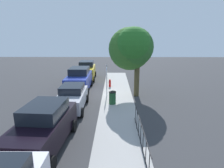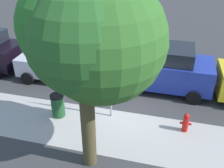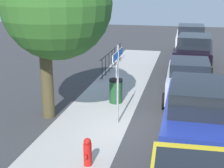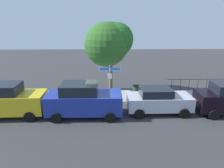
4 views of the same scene
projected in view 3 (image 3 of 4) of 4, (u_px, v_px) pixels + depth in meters
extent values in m
plane|color=#38383A|center=(127.00, 129.00, 11.03)|extent=(60.00, 60.00, 0.00)
cube|color=#A9A5A1|center=(103.00, 106.00, 13.17)|extent=(24.00, 2.60, 0.00)
cylinder|color=#9EA0A5|center=(118.00, 85.00, 11.12)|extent=(0.07, 0.07, 2.73)
cube|color=#144799|center=(118.00, 55.00, 10.82)|extent=(1.52, 0.02, 0.22)
cube|color=white|center=(118.00, 55.00, 10.82)|extent=(1.55, 0.02, 0.25)
cube|color=silver|center=(117.00, 71.00, 10.98)|extent=(0.32, 0.02, 0.42)
cylinder|color=#4C4328|center=(47.00, 75.00, 11.64)|extent=(0.44, 0.44, 3.13)
sphere|color=#306524|center=(57.00, 4.00, 10.53)|extent=(3.56, 3.56, 3.56)
cube|color=navy|center=(201.00, 124.00, 9.17)|extent=(4.67, 1.96, 1.19)
cube|color=black|center=(204.00, 95.00, 8.65)|extent=(2.24, 1.72, 0.63)
cylinder|color=black|center=(167.00, 119.00, 11.02)|extent=(0.64, 0.22, 0.64)
cylinder|color=black|center=(160.00, 168.00, 8.06)|extent=(0.64, 0.22, 0.64)
cube|color=#B8B9C6|center=(188.00, 81.00, 13.78)|extent=(4.14, 1.79, 0.88)
cube|color=black|center=(190.00, 67.00, 13.35)|extent=(2.00, 1.55, 0.50)
cylinder|color=black|center=(168.00, 81.00, 15.38)|extent=(0.64, 0.23, 0.64)
cylinder|color=black|center=(207.00, 83.00, 15.04)|extent=(0.64, 0.23, 0.64)
cylinder|color=black|center=(165.00, 101.00, 12.76)|extent=(0.64, 0.23, 0.64)
cylinder|color=black|center=(212.00, 104.00, 12.42)|extent=(0.64, 0.23, 0.64)
cube|color=black|center=(194.00, 56.00, 18.18)|extent=(4.81, 2.14, 1.12)
cube|color=black|center=(195.00, 41.00, 17.67)|extent=(2.35, 1.77, 0.61)
cylinder|color=black|center=(179.00, 59.00, 20.06)|extent=(0.65, 0.26, 0.64)
cylinder|color=black|center=(211.00, 61.00, 19.56)|extent=(0.65, 0.26, 0.64)
cylinder|color=black|center=(173.00, 72.00, 17.11)|extent=(0.65, 0.26, 0.64)
cylinder|color=black|center=(210.00, 74.00, 16.62)|extent=(0.65, 0.26, 0.64)
cube|color=white|center=(190.00, 42.00, 22.71)|extent=(4.61, 1.90, 1.12)
cube|color=black|center=(191.00, 30.00, 22.20)|extent=(2.22, 1.66, 0.61)
cylinder|color=black|center=(176.00, 46.00, 24.52)|extent=(0.64, 0.22, 0.64)
cylinder|color=black|center=(203.00, 47.00, 24.14)|extent=(0.64, 0.22, 0.64)
cylinder|color=black|center=(175.00, 54.00, 21.59)|extent=(0.64, 0.22, 0.64)
cylinder|color=black|center=(205.00, 55.00, 21.21)|extent=(0.64, 0.22, 0.64)
cylinder|color=black|center=(112.00, 51.00, 18.73)|extent=(5.34, 0.04, 0.04)
cylinder|color=black|center=(112.00, 67.00, 19.00)|extent=(5.34, 0.04, 0.04)
cylinder|color=black|center=(102.00, 69.00, 16.74)|extent=(0.03, 0.03, 1.05)
cylinder|color=black|center=(106.00, 66.00, 17.46)|extent=(0.03, 0.03, 1.05)
cylinder|color=black|center=(109.00, 63.00, 18.17)|extent=(0.03, 0.03, 1.05)
cylinder|color=black|center=(112.00, 60.00, 18.88)|extent=(0.03, 0.03, 1.05)
cylinder|color=black|center=(115.00, 57.00, 19.60)|extent=(0.03, 0.03, 1.05)
cylinder|color=black|center=(117.00, 55.00, 20.31)|extent=(0.03, 0.03, 1.05)
cylinder|color=black|center=(120.00, 52.00, 21.02)|extent=(0.03, 0.03, 1.05)
cylinder|color=red|center=(88.00, 154.00, 8.74)|extent=(0.22, 0.22, 0.62)
sphere|color=red|center=(87.00, 142.00, 8.63)|extent=(0.20, 0.20, 0.20)
cylinder|color=red|center=(86.00, 156.00, 8.58)|extent=(0.10, 0.09, 0.09)
cylinder|color=red|center=(89.00, 151.00, 8.88)|extent=(0.10, 0.09, 0.09)
cylinder|color=#1E4C28|center=(116.00, 92.00, 13.42)|extent=(0.52, 0.52, 0.90)
cylinder|color=black|center=(116.00, 80.00, 13.29)|extent=(0.55, 0.55, 0.08)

